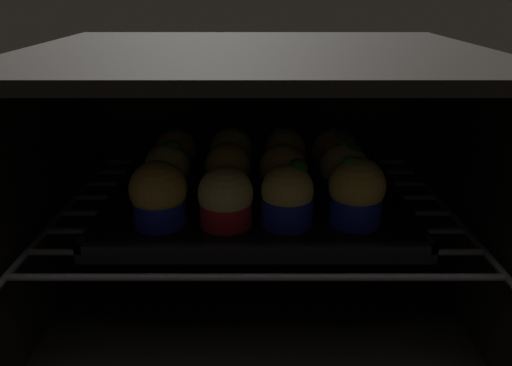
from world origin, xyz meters
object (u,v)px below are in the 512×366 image
at_px(muffin_row2_col0, 177,155).
at_px(muffin_row2_col1, 232,154).
at_px(muffin_row1_col1, 228,172).
at_px(muffin_row2_col2, 285,155).
at_px(muffin_row1_col0, 168,172).
at_px(muffin_row1_col3, 344,173).
at_px(baking_tray, 256,201).
at_px(muffin_row0_col0, 158,195).
at_px(muffin_row2_col3, 334,155).
at_px(muffin_row0_col1, 225,199).
at_px(muffin_row0_col3, 356,193).
at_px(muffin_row0_col2, 287,196).
at_px(muffin_row1_col2, 283,174).

relative_size(muffin_row2_col0, muffin_row2_col1, 1.01).
distance_m(muffin_row1_col1, muffin_row2_col2, 0.11).
relative_size(muffin_row1_col0, muffin_row1_col3, 1.02).
distance_m(baking_tray, muffin_row0_col0, 0.15).
xyz_separation_m(muffin_row1_col3, muffin_row2_col3, (-0.00, 0.08, -0.00)).
xyz_separation_m(muffin_row2_col0, muffin_row2_col1, (0.08, -0.00, 0.00)).
xyz_separation_m(muffin_row0_col1, muffin_row2_col3, (0.16, 0.16, 0.00)).
bearing_deg(muffin_row2_col0, muffin_row0_col3, -33.61).
bearing_deg(muffin_row1_col1, muffin_row0_col2, -46.85).
bearing_deg(muffin_row2_col2, muffin_row1_col2, -95.23).
relative_size(muffin_row0_col3, muffin_row1_col0, 1.05).
distance_m(muffin_row0_col3, muffin_row1_col0, 0.26).
xyz_separation_m(muffin_row0_col0, muffin_row2_col1, (0.08, 0.16, -0.00)).
height_order(muffin_row2_col2, muffin_row2_col3, same).
relative_size(muffin_row0_col0, muffin_row2_col1, 1.05).
distance_m(muffin_row0_col0, muffin_row2_col3, 0.29).
distance_m(baking_tray, muffin_row1_col2, 0.06).
bearing_deg(muffin_row1_col3, muffin_row1_col2, -180.00).
height_order(baking_tray, muffin_row0_col3, muffin_row0_col3).
bearing_deg(muffin_row2_col0, muffin_row1_col1, -45.13).
bearing_deg(muffin_row1_col0, muffin_row2_col3, 18.02).
relative_size(muffin_row1_col3, muffin_row2_col2, 1.02).
xyz_separation_m(muffin_row0_col1, muffin_row2_col0, (-0.08, 0.17, 0.00)).
height_order(muffin_row1_col0, muffin_row1_col2, muffin_row1_col0).
relative_size(muffin_row0_col0, muffin_row1_col3, 1.00).
distance_m(muffin_row1_col2, muffin_row2_col1, 0.11).
height_order(muffin_row1_col2, muffin_row2_col2, muffin_row2_col2).
bearing_deg(muffin_row1_col0, muffin_row0_col3, -18.12).
relative_size(muffin_row1_col1, muffin_row1_col3, 0.96).
relative_size(muffin_row1_col0, muffin_row2_col3, 1.06).
relative_size(muffin_row0_col2, muffin_row1_col3, 1.02).
distance_m(muffin_row0_col1, muffin_row1_col2, 0.11).
bearing_deg(muffin_row0_col3, muffin_row2_col1, 134.95).
height_order(muffin_row0_col0, muffin_row0_col2, muffin_row0_col2).
distance_m(muffin_row2_col0, muffin_row2_col2, 0.17).
relative_size(muffin_row1_col2, muffin_row2_col1, 1.00).
height_order(muffin_row1_col0, muffin_row2_col2, muffin_row1_col0).
height_order(muffin_row2_col0, muffin_row2_col1, same).
xyz_separation_m(muffin_row1_col3, muffin_row2_col1, (-0.16, 0.08, -0.00)).
relative_size(muffin_row2_col0, muffin_row2_col2, 0.98).
bearing_deg(muffin_row0_col1, muffin_row0_col3, 1.69).
height_order(muffin_row1_col3, muffin_row2_col1, muffin_row1_col3).
distance_m(muffin_row1_col2, muffin_row2_col0, 0.18).
xyz_separation_m(muffin_row2_col0, muffin_row2_col2, (0.17, -0.00, 0.00)).
relative_size(muffin_row0_col2, muffin_row2_col1, 1.07).
height_order(muffin_row0_col0, muffin_row2_col1, muffin_row0_col0).
bearing_deg(muffin_row0_col0, muffin_row2_col1, 63.54).
height_order(muffin_row1_col3, muffin_row2_col3, muffin_row1_col3).
bearing_deg(muffin_row2_col2, muffin_row0_col0, -135.26).
xyz_separation_m(muffin_row2_col1, muffin_row2_col2, (0.08, -0.00, -0.00)).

